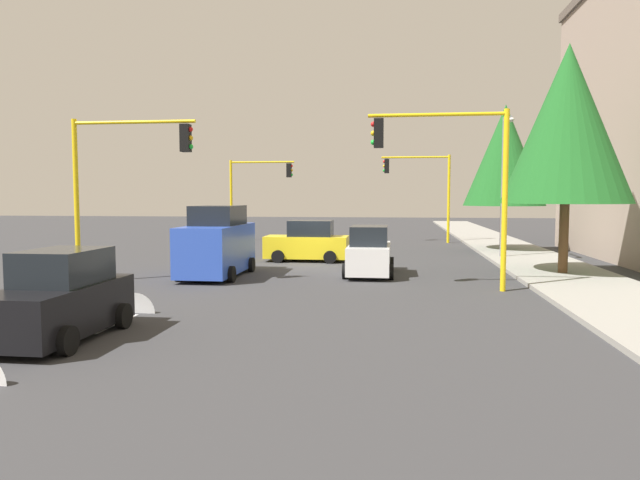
% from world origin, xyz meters
% --- Properties ---
extents(ground_plane, '(120.00, 120.00, 0.00)m').
position_xyz_m(ground_plane, '(0.00, 0.00, 0.00)').
color(ground_plane, '#353538').
extents(sidewalk_kerb, '(80.00, 4.00, 0.15)m').
position_xyz_m(sidewalk_kerb, '(-5.00, 10.50, 0.07)').
color(sidewalk_kerb, gray).
rests_on(sidewalk_kerb, ground).
extents(lane_arrow_near, '(2.40, 1.10, 1.10)m').
position_xyz_m(lane_arrow_near, '(11.51, -3.00, 0.01)').
color(lane_arrow_near, silver).
rests_on(lane_arrow_near, ground).
extents(traffic_signal_far_left, '(0.36, 4.59, 5.90)m').
position_xyz_m(traffic_signal_far_left, '(-14.00, 5.73, 4.16)').
color(traffic_signal_far_left, yellow).
rests_on(traffic_signal_far_left, ground).
extents(traffic_signal_near_left, '(0.36, 4.59, 5.98)m').
position_xyz_m(traffic_signal_near_left, '(6.00, 5.74, 4.21)').
color(traffic_signal_near_left, yellow).
rests_on(traffic_signal_near_left, ground).
extents(traffic_signal_far_right, '(0.36, 4.59, 5.65)m').
position_xyz_m(traffic_signal_far_right, '(-14.00, -5.69, 4.00)').
color(traffic_signal_far_right, yellow).
rests_on(traffic_signal_far_right, ground).
extents(traffic_signal_near_right, '(0.36, 4.59, 5.90)m').
position_xyz_m(traffic_signal_near_right, '(6.00, -5.73, 4.16)').
color(traffic_signal_near_right, yellow).
rests_on(traffic_signal_near_right, ground).
extents(street_lamp_curbside, '(2.15, 0.28, 7.00)m').
position_xyz_m(street_lamp_curbside, '(-3.61, 9.20, 4.35)').
color(street_lamp_curbside, slate).
rests_on(street_lamp_curbside, ground).
extents(tree_roadside_mid, '(4.50, 4.50, 8.23)m').
position_xyz_m(tree_roadside_mid, '(-8.00, 10.00, 5.41)').
color(tree_roadside_mid, brown).
rests_on(tree_roadside_mid, ground).
extents(tree_roadside_near, '(4.91, 4.91, 9.00)m').
position_xyz_m(tree_roadside_near, '(2.00, 10.50, 5.92)').
color(tree_roadside_near, brown).
rests_on(tree_roadside_near, ground).
extents(delivery_van_blue, '(4.80, 2.22, 2.77)m').
position_xyz_m(delivery_van_blue, '(3.72, -2.99, 1.28)').
color(delivery_van_blue, blue).
rests_on(delivery_van_blue, ground).
extents(car_yellow, '(2.08, 4.00, 1.98)m').
position_xyz_m(car_yellow, '(-2.00, -0.26, 0.90)').
color(car_yellow, yellow).
rests_on(car_yellow, ground).
extents(car_white, '(4.10, 1.93, 1.98)m').
position_xyz_m(car_white, '(2.61, 2.93, 0.90)').
color(car_white, white).
rests_on(car_white, ground).
extents(car_black, '(3.86, 1.96, 1.98)m').
position_xyz_m(car_black, '(13.89, -3.37, 0.90)').
color(car_black, black).
rests_on(car_black, ground).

